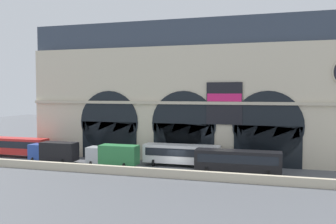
% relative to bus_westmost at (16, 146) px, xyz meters
% --- Properties ---
extents(ground_plane, '(200.00, 200.00, 0.00)m').
position_rel_bus_westmost_xyz_m(ground_plane, '(27.77, -2.32, -1.78)').
color(ground_plane, '#54565B').
extents(quay_parapet_wall, '(90.00, 0.70, 1.09)m').
position_rel_bus_westmost_xyz_m(quay_parapet_wall, '(27.77, -7.36, -1.24)').
color(quay_parapet_wall, beige).
rests_on(quay_parapet_wall, ground).
extents(station_building, '(51.30, 6.19, 21.68)m').
position_rel_bus_westmost_xyz_m(station_building, '(27.79, 5.57, 8.80)').
color(station_building, beige).
rests_on(station_building, ground).
extents(bus_westmost, '(11.00, 3.25, 3.10)m').
position_rel_bus_westmost_xyz_m(bus_westmost, '(0.00, 0.00, 0.00)').
color(bus_westmost, red).
rests_on(bus_westmost, ground).
extents(box_truck_west, '(7.50, 2.91, 3.12)m').
position_rel_bus_westmost_xyz_m(box_truck_west, '(8.95, -2.67, -0.08)').
color(box_truck_west, '#28479E').
rests_on(box_truck_west, ground).
extents(box_truck_midwest, '(7.50, 2.91, 3.12)m').
position_rel_bus_westmost_xyz_m(box_truck_midwest, '(18.81, -2.93, -0.08)').
color(box_truck_midwest, '#ADB2B7').
rests_on(box_truck_midwest, ground).
extents(bus_center, '(11.00, 3.25, 3.10)m').
position_rel_bus_westmost_xyz_m(bus_center, '(28.15, -0.02, 0.00)').
color(bus_center, white).
rests_on(bus_center, ground).
extents(bus_mideast, '(11.00, 3.25, 3.10)m').
position_rel_bus_westmost_xyz_m(bus_mideast, '(36.37, -3.00, 0.00)').
color(bus_mideast, black).
rests_on(bus_mideast, ground).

